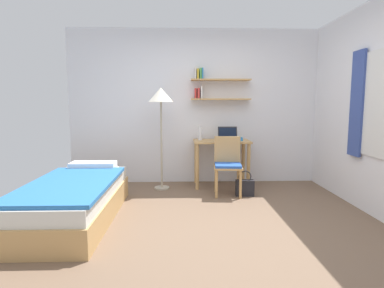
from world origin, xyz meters
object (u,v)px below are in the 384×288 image
desk (221,150)px  book_stack (237,139)px  desk_chair (228,163)px  standing_lamp (161,100)px  water_bottle (200,133)px  bed (75,200)px  laptop (228,137)px  handbag (245,187)px

desk → book_stack: size_ratio=3.94×
desk_chair → standing_lamp: standing_lamp is taller
standing_lamp → water_bottle: standing_lamp is taller
bed → laptop: (2.00, 1.51, 0.58)m
desk_chair → water_bottle: 0.77m
handbag → standing_lamp: bearing=160.1°
desk_chair → water_bottle: (-0.38, 0.53, 0.40)m
desk_chair → handbag: (0.24, -0.11, -0.34)m
standing_lamp → book_stack: size_ratio=6.93×
handbag → book_stack: bearing=92.2°
book_stack → water_bottle: bearing=176.2°
standing_lamp → desk_chair: bearing=-18.8°
desk → handbag: desk is taller
desk_chair → laptop: bearing=82.0°
bed → water_bottle: 2.28m
water_bottle → handbag: (0.63, -0.64, -0.74)m
desk → desk_chair: size_ratio=1.06×
laptop → book_stack: laptop is taller
standing_lamp → book_stack: bearing=7.1°
book_stack → handbag: size_ratio=0.61×
desk → handbag: (0.28, -0.60, -0.47)m
desk_chair → water_bottle: water_bottle is taller
bed → laptop: bearing=37.1°
standing_lamp → book_stack: (1.23, 0.15, -0.62)m
desk_chair → standing_lamp: (-1.01, 0.34, 0.93)m
water_bottle → handbag: size_ratio=0.59×
desk_chair → bed: bearing=-152.3°
desk_chair → book_stack: bearing=66.1°
desk → laptop: laptop is taller
handbag → desk_chair: bearing=155.7°
laptop → handbag: (0.17, -0.61, -0.68)m
desk_chair → water_bottle: size_ratio=3.82×
laptop → standing_lamp: bearing=-171.9°
laptop → book_stack: bearing=-0.7°
bed → desk_chair: desk_chair is taller
desk → handbag: bearing=-65.0°
laptop → water_bottle: bearing=175.2°
bed → handbag: bearing=22.6°
desk → standing_lamp: (-0.97, -0.14, 0.81)m
bed → desk: size_ratio=2.24×
water_bottle → bed: bearing=-135.0°
desk → water_bottle: water_bottle is taller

